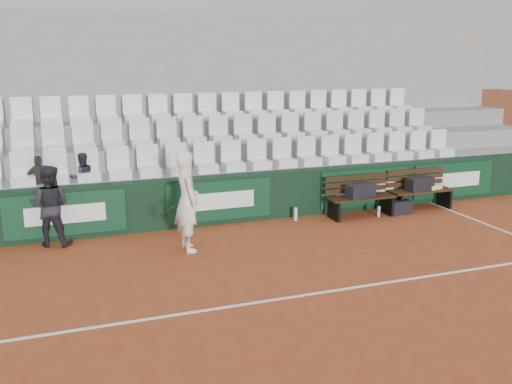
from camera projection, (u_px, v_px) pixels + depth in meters
name	position (u px, v px, depth m)	size (l,w,h in m)	color
ground	(307.00, 295.00, 8.34)	(80.00, 80.00, 0.00)	#9F4723
court_baseline	(307.00, 295.00, 8.34)	(18.00, 0.06, 0.01)	white
back_barrier	(230.00, 198.00, 11.89)	(18.00, 0.34, 1.00)	black
grandstand_tier_front	(218.00, 192.00, 12.45)	(18.00, 0.95, 1.00)	#989895
grandstand_tier_mid	(207.00, 174.00, 13.26)	(18.00, 0.95, 1.45)	gray
grandstand_tier_back	(196.00, 157.00, 14.08)	(18.00, 0.95, 1.90)	gray
grandstand_rear_wall	(189.00, 104.00, 14.36)	(18.00, 0.30, 4.40)	gray
seat_row_front	(220.00, 157.00, 12.10)	(11.90, 0.44, 0.63)	white
seat_row_mid	(208.00, 130.00, 12.86)	(11.90, 0.44, 0.63)	silver
seat_row_back	(197.00, 106.00, 13.62)	(11.90, 0.44, 0.63)	white
bench_left	(361.00, 207.00, 12.30)	(1.50, 0.56, 0.45)	black
bench_right	(420.00, 199.00, 12.93)	(1.50, 0.56, 0.45)	#371E10
sports_bag_left	(361.00, 191.00, 12.17)	(0.65, 0.28, 0.28)	black
sports_bag_right	(420.00, 184.00, 12.80)	(0.62, 0.29, 0.29)	black
towel	(433.00, 187.00, 12.96)	(0.34, 0.25, 0.09)	beige
sports_bag_ground	(400.00, 207.00, 12.57)	(0.48, 0.29, 0.29)	black
water_bottle_near	(296.00, 214.00, 12.06)	(0.08, 0.08, 0.27)	silver
water_bottle_far	(379.00, 211.00, 12.34)	(0.07, 0.07, 0.24)	#B1C3C9
tennis_player	(187.00, 201.00, 10.07)	(0.74, 0.69, 1.82)	white
ball_kid	(50.00, 206.00, 10.35)	(0.73, 0.57, 1.50)	black
spectator_b	(38.00, 158.00, 10.91)	(0.58, 0.24, 0.99)	#312D27
spectator_c	(81.00, 155.00, 11.17)	(0.49, 0.38, 1.00)	#202530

